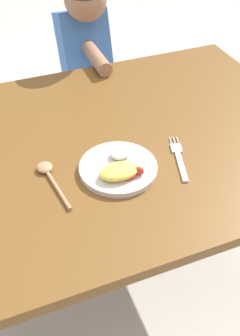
# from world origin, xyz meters

# --- Properties ---
(ground_plane) EXTENTS (8.00, 8.00, 0.00)m
(ground_plane) POSITION_xyz_m (0.00, 0.00, 0.00)
(ground_plane) COLOR beige
(dining_table) EXTENTS (1.25, 0.90, 0.71)m
(dining_table) POSITION_xyz_m (0.00, 0.00, 0.63)
(dining_table) COLOR brown
(dining_table) RESTS_ON ground_plane
(plate) EXTENTS (0.21, 0.21, 0.05)m
(plate) POSITION_xyz_m (-0.04, -0.14, 0.72)
(plate) COLOR beige
(plate) RESTS_ON dining_table
(fork) EXTENTS (0.08, 0.19, 0.01)m
(fork) POSITION_xyz_m (0.14, -0.16, 0.71)
(fork) COLOR silver
(fork) RESTS_ON dining_table
(spoon) EXTENTS (0.05, 0.20, 0.02)m
(spoon) POSITION_xyz_m (-0.22, -0.09, 0.71)
(spoon) COLOR tan
(spoon) RESTS_ON dining_table
(person) EXTENTS (0.20, 0.38, 1.00)m
(person) POSITION_xyz_m (0.10, 0.63, 0.53)
(person) COLOR #36405B
(person) RESTS_ON ground_plane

